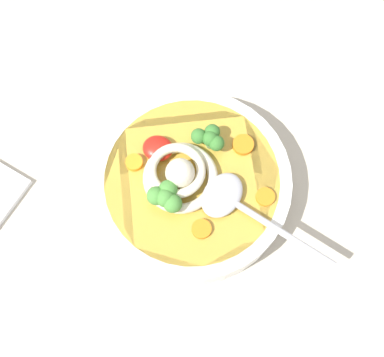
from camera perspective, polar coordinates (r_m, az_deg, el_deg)
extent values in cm
cube|color=#BCB29E|center=(65.74, 0.00, -0.23)|extent=(104.91, 104.91, 3.21)
cylinder|color=white|center=(61.45, 0.00, -0.71)|extent=(24.33, 24.33, 4.55)
cylinder|color=gold|center=(61.28, 0.00, -0.65)|extent=(21.41, 21.41, 4.18)
torus|color=beige|center=(58.70, -1.36, 0.12)|extent=(9.04, 9.04, 1.25)
torus|color=beige|center=(57.96, -1.83, 0.95)|extent=(9.69, 9.69, 1.12)
sphere|color=beige|center=(57.17, -1.40, 0.67)|extent=(3.51, 3.51, 3.51)
ellipsoid|color=#B7B7BC|center=(57.90, 3.52, -1.93)|extent=(6.03, 7.06, 1.60)
cylinder|color=#B7B7BC|center=(57.52, 9.86, -5.84)|extent=(14.53, 5.35, 0.80)
ellipsoid|color=red|center=(59.97, -4.00, 3.51)|extent=(3.74, 3.37, 1.68)
cylinder|color=#7A9E60|center=(60.46, 2.08, 4.09)|extent=(0.99, 0.99, 1.06)
sphere|color=#38752D|center=(59.09, 2.13, 4.67)|extent=(1.94, 1.94, 1.94)
sphere|color=#38752D|center=(59.34, 1.22, 4.83)|extent=(1.94, 1.94, 1.94)
sphere|color=#38752D|center=(58.97, 2.87, 4.12)|extent=(1.94, 1.94, 1.94)
sphere|color=#38752D|center=(59.62, 2.37, 5.43)|extent=(1.94, 1.94, 1.94)
cylinder|color=#7A9E60|center=(57.82, -3.04, -2.75)|extent=(1.13, 1.13, 1.21)
sphere|color=#478938|center=(56.18, -3.13, -2.25)|extent=(2.22, 2.22, 2.22)
sphere|color=#478938|center=(56.53, -4.20, -2.02)|extent=(2.22, 2.22, 2.22)
sphere|color=#478938|center=(56.04, -2.26, -2.93)|extent=(2.22, 2.22, 2.22)
sphere|color=#478938|center=(56.64, -2.80, -1.26)|extent=(2.22, 2.22, 2.22)
cylinder|color=orange|center=(57.23, 1.11, -5.88)|extent=(2.32, 2.32, 0.57)
cylinder|color=orange|center=(60.04, -6.74, 1.86)|extent=(2.11, 2.11, 0.75)
cylinder|color=orange|center=(60.86, 5.96, 3.92)|extent=(2.63, 2.63, 0.72)
cylinder|color=orange|center=(58.97, 8.51, -2.12)|extent=(2.29, 2.29, 0.47)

